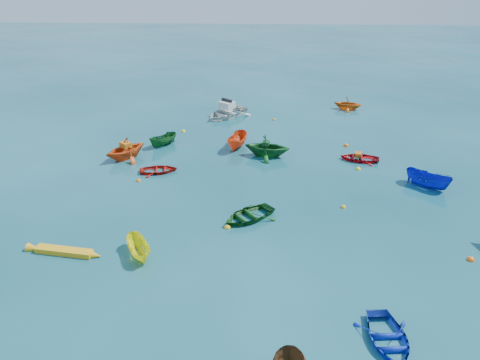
{
  "coord_description": "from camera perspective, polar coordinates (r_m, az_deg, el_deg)",
  "views": [
    {
      "loc": [
        1.22,
        -21.2,
        13.13
      ],
      "look_at": [
        0.0,
        5.0,
        0.4
      ],
      "focal_mm": 35.0,
      "sensor_mm": 36.0,
      "label": 1
    }
  ],
  "objects": [
    {
      "name": "buoy_or_e",
      "position": [
        41.38,
        4.17,
        7.31
      ],
      "size": [
        0.29,
        0.29,
        0.29
      ],
      "primitive_type": "sphere",
      "color": "orange",
      "rests_on": "ground"
    },
    {
      "name": "buoy_or_d",
      "position": [
        36.39,
        12.81,
        4.07
      ],
      "size": [
        0.39,
        0.39,
        0.39
      ],
      "primitive_type": "sphere",
      "color": "#FB620D",
      "rests_on": "ground"
    },
    {
      "name": "buoy_ye_e",
      "position": [
        32.56,
        14.2,
        1.27
      ],
      "size": [
        0.33,
        0.33,
        0.33
      ],
      "primitive_type": "sphere",
      "color": "yellow",
      "rests_on": "ground"
    },
    {
      "name": "sampan_green_far",
      "position": [
        36.07,
        -9.29,
        4.18
      ],
      "size": [
        2.32,
        2.54,
        0.97
      ],
      "primitive_type": "imported",
      "rotation": [
        0.0,
        0.0,
        -0.68
      ],
      "color": "#14551F",
      "rests_on": "ground"
    },
    {
      "name": "motorboat_white",
      "position": [
        42.26,
        -1.59,
        7.77
      ],
      "size": [
        5.17,
        5.38,
        1.51
      ],
      "primitive_type": "imported",
      "rotation": [
        0.0,
        0.0,
        -0.66
      ],
      "color": "silver",
      "rests_on": "ground"
    },
    {
      "name": "tarp_orange_b",
      "position": [
        33.89,
        14.22,
        3.03
      ],
      "size": [
        0.55,
        0.67,
        0.29
      ],
      "primitive_type": "cube",
      "rotation": [
        0.0,
        0.0,
        -1.76
      ],
      "color": "#C15E13",
      "rests_on": "dinghy_red_ne"
    },
    {
      "name": "buoy_ye_a",
      "position": [
        24.97,
        -1.55,
        -5.84
      ],
      "size": [
        0.36,
        0.36,
        0.36
      ],
      "primitive_type": "sphere",
      "color": "yellow",
      "rests_on": "ground"
    },
    {
      "name": "buoy_or_b",
      "position": [
        25.07,
        26.28,
        -8.75
      ],
      "size": [
        0.36,
        0.36,
        0.36
      ],
      "primitive_type": "sphere",
      "color": "#FD5F0D",
      "rests_on": "ground"
    },
    {
      "name": "kayak_yellow",
      "position": [
        24.52,
        -20.61,
        -8.38
      ],
      "size": [
        3.62,
        1.01,
        0.35
      ],
      "primitive_type": null,
      "rotation": [
        0.0,
        0.0,
        1.43
      ],
      "color": "orange",
      "rests_on": "ground"
    },
    {
      "name": "tarp_orange_a",
      "position": [
        33.94,
        -13.78,
        4.2
      ],
      "size": [
        0.94,
        0.92,
        0.37
      ],
      "primitive_type": "cube",
      "rotation": [
        0.0,
        0.0,
        -0.7
      ],
      "color": "#CB6814",
      "rests_on": "dinghy_orange_w"
    },
    {
      "name": "dinghy_red_ne",
      "position": [
        34.05,
        14.31,
        2.36
      ],
      "size": [
        2.99,
        2.38,
        0.55
      ],
      "primitive_type": "imported",
      "rotation": [
        0.0,
        0.0,
        -1.76
      ],
      "color": "#A00D15",
      "rests_on": "ground"
    },
    {
      "name": "dinghy_orange_w",
      "position": [
        34.29,
        -13.67,
        2.61
      ],
      "size": [
        4.11,
        4.16,
        1.66
      ],
      "primitive_type": "imported",
      "rotation": [
        0.0,
        0.0,
        -0.7
      ],
      "color": "#E34F15",
      "rests_on": "ground"
    },
    {
      "name": "buoy_ye_d",
      "position": [
        38.71,
        -6.92,
        5.87
      ],
      "size": [
        0.36,
        0.36,
        0.36
      ],
      "primitive_type": "sphere",
      "color": "yellow",
      "rests_on": "ground"
    },
    {
      "name": "sampan_yellow_mid",
      "position": [
        23.35,
        -12.12,
        -9.0
      ],
      "size": [
        1.96,
        2.57,
        0.94
      ],
      "primitive_type": "imported",
      "rotation": [
        0.0,
        0.0,
        0.49
      ],
      "color": "yellow",
      "rests_on": "ground"
    },
    {
      "name": "dinghy_red_nw",
      "position": [
        31.65,
        -9.85,
        0.97
      ],
      "size": [
        2.78,
        2.22,
        0.52
      ],
      "primitive_type": "imported",
      "rotation": [
        0.0,
        0.0,
        1.76
      ],
      "color": "#AA150E",
      "rests_on": "ground"
    },
    {
      "name": "tarp_green_b",
      "position": [
        33.37,
        3.17,
        4.49
      ],
      "size": [
        0.55,
        0.66,
        0.29
      ],
      "primitive_type": "cube",
      "rotation": [
        0.0,
        0.0,
        1.38
      ],
      "color": "#10401C",
      "rests_on": "dinghy_green_n"
    },
    {
      "name": "dinghy_blue_se",
      "position": [
        19.34,
        17.51,
        -18.38
      ],
      "size": [
        2.38,
        3.14,
        0.62
      ],
      "primitive_type": "imported",
      "rotation": [
        0.0,
        0.0,
        0.09
      ],
      "color": "#0D27A8",
      "rests_on": "ground"
    },
    {
      "name": "ground",
      "position": [
        24.97,
        -0.54,
        -5.84
      ],
      "size": [
        160.0,
        160.0,
        0.0
      ],
      "primitive_type": "plane",
      "color": "#093C44",
      "rests_on": "ground"
    },
    {
      "name": "dinghy_green_e",
      "position": [
        25.78,
        1.02,
        -4.74
      ],
      "size": [
        3.82,
        3.7,
        0.65
      ],
      "primitive_type": "imported",
      "rotation": [
        0.0,
        0.0,
        -0.88
      ],
      "color": "#124E19",
      "rests_on": "ground"
    },
    {
      "name": "buoy_or_c",
      "position": [
        30.63,
        -12.27,
        -0.13
      ],
      "size": [
        0.32,
        0.32,
        0.32
      ],
      "primitive_type": "sphere",
      "color": "orange",
      "rests_on": "ground"
    },
    {
      "name": "dinghy_green_n",
      "position": [
        33.72,
        3.29,
        2.93
      ],
      "size": [
        3.65,
        3.3,
        1.68
      ],
      "primitive_type": "imported",
      "rotation": [
        0.0,
        0.0,
        1.38
      ],
      "color": "#14561F",
      "rests_on": "ground"
    },
    {
      "name": "sampan_blue_far",
      "position": [
        31.49,
        21.81,
        -0.74
      ],
      "size": [
        2.92,
        2.68,
        1.12
      ],
      "primitive_type": "imported",
      "rotation": [
        0.0,
        0.0,
        0.88
      ],
      "color": "#0E19B9",
      "rests_on": "ground"
    },
    {
      "name": "sampan_orange_n",
      "position": [
        35.2,
        -0.32,
        3.98
      ],
      "size": [
        1.85,
        3.18,
        1.16
      ],
      "primitive_type": "imported",
      "rotation": [
        0.0,
        0.0,
        -0.26
      ],
      "color": "#E24415",
      "rests_on": "ground"
    },
    {
      "name": "buoy_ye_c",
      "position": [
        27.51,
        12.46,
        -3.29
      ],
      "size": [
        0.31,
        0.31,
        0.31
      ],
      "primitive_type": "sphere",
      "color": "gold",
      "rests_on": "ground"
    },
    {
      "name": "dinghy_orange_far",
      "position": [
        45.34,
        12.95,
        8.39
      ],
      "size": [
        3.0,
        2.75,
        1.33
      ],
      "primitive_type": "imported",
      "rotation": [
        0.0,
        0.0,
        1.31
      ],
      "color": "orange",
      "rests_on": "ground"
    }
  ]
}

